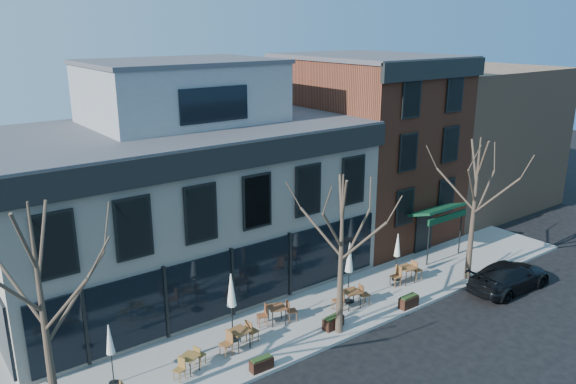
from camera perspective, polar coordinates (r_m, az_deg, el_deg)
ground at (r=26.36m, az=-5.66°, el=-12.73°), size 120.00×120.00×0.00m
sidewalk_front at (r=26.43m, az=3.01°, el=-12.39°), size 33.50×4.70×0.15m
corner_building at (r=28.70m, az=-11.08°, el=-0.22°), size 18.39×10.39×11.10m
red_brick_building at (r=35.72m, az=7.89°, el=4.76°), size 8.20×11.78×11.18m
bg_building at (r=43.94m, az=16.31°, el=5.62°), size 12.00×12.00×10.00m
tree_corner at (r=18.99m, az=-23.50°, el=-11.94°), size 3.93×3.98×7.92m
tree_mid at (r=23.48m, az=5.45°, el=-6.24°), size 3.50×3.55×7.04m
tree_right at (r=29.87m, az=18.39°, el=-1.51°), size 3.72×3.77×7.48m
parked_sedan at (r=30.69m, az=21.56°, el=-7.97°), size 5.03×2.17×1.44m
cafe_set_1 at (r=22.61m, az=-9.96°, el=-16.63°), size 1.62×0.95×0.84m
cafe_set_2 at (r=23.72m, az=-4.96°, el=-14.46°), size 1.94×0.87×1.00m
cafe_set_3 at (r=25.40m, az=-1.13°, el=-12.17°), size 1.91×1.02×0.98m
cafe_set_4 at (r=26.83m, az=6.46°, el=-10.56°), size 1.99×0.92×1.02m
cafe_set_5 at (r=29.68m, az=11.93°, el=-8.03°), size 2.00×0.86×1.04m
umbrella_0 at (r=21.94m, az=-17.64°, el=-14.38°), size 0.39×0.39×2.44m
umbrella_1 at (r=23.49m, az=-5.77°, el=-10.25°), size 0.49×0.49×3.05m
umbrella_3 at (r=26.60m, az=6.25°, el=-6.94°), size 0.49×0.49×3.04m
umbrella_4 at (r=29.34m, az=11.06°, el=-5.56°), size 0.41×0.41×2.56m
planter_1 at (r=22.54m, az=-2.71°, el=-17.01°), size 0.94×0.40×0.52m
planter_2 at (r=25.24m, az=4.62°, el=-13.01°), size 1.04×0.50×0.56m
planter_3 at (r=27.41m, az=12.16°, el=-10.80°), size 1.03×0.42×0.57m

